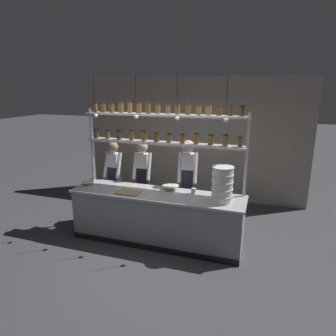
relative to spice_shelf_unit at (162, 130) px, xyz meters
name	(u,v)px	position (x,y,z in m)	size (l,w,h in m)	color
ground_plane	(157,240)	(0.01, -0.33, -1.98)	(40.00, 40.00, 0.00)	#3D3D42
back_wall	(192,139)	(0.01, 2.14, -0.50)	(5.47, 0.12, 2.94)	#9E9384
prep_counter	(157,217)	(0.01, -0.33, -1.52)	(3.07, 0.76, 0.92)	gray
spice_shelf_unit	(162,130)	(0.00, 0.00, 0.00)	(2.95, 0.28, 2.45)	#ADAFB5
chef_left	(114,175)	(-1.16, 0.31, -1.03)	(0.36, 0.29, 1.64)	black
chef_center	(143,177)	(-0.53, 0.34, -1.01)	(0.38, 0.31, 1.68)	black
chef_right	(188,179)	(0.40, 0.29, -0.94)	(0.39, 0.33, 1.77)	black
container_stack	(222,184)	(1.15, -0.39, -0.76)	(0.35, 0.35, 0.59)	white
cutting_board	(128,192)	(-0.46, -0.50, -1.04)	(0.40, 0.26, 0.02)	#A88456
prep_bowl_near_left	(89,183)	(-1.37, -0.32, -1.03)	(0.22, 0.22, 0.06)	silver
prep_bowl_center_front	(171,188)	(0.19, -0.10, -1.02)	(0.30, 0.30, 0.08)	silver
serving_cup_front	(194,191)	(0.63, -0.15, -1.01)	(0.09, 0.09, 0.09)	silver
pendant_light_row	(156,115)	(0.02, -0.33, 0.28)	(2.32, 0.07, 0.71)	black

